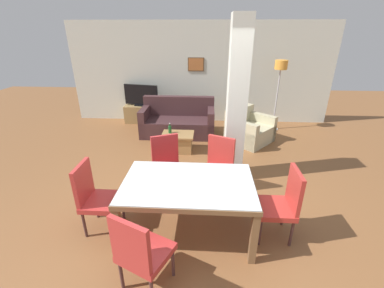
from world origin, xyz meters
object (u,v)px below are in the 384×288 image
at_px(armchair, 249,130).
at_px(tv_screen, 141,96).
at_px(coffee_table, 178,142).
at_px(floor_lamp, 280,72).
at_px(dining_chair_far_right, 218,165).
at_px(dining_chair_head_right, 282,202).
at_px(dining_table, 188,192).
at_px(tv_stand, 143,114).
at_px(dining_chair_head_left, 95,195).
at_px(sofa, 178,122).
at_px(dining_chair_near_left, 140,251).
at_px(bottle, 170,129).
at_px(dining_chair_far_left, 167,164).

height_order(armchair, tv_screen, tv_screen).
distance_m(coffee_table, floor_lamp, 3.12).
bearing_deg(armchair, dining_chair_far_right, 20.68).
bearing_deg(dining_chair_head_right, dining_table, 90.00).
bearing_deg(tv_stand, tv_screen, 0.00).
bearing_deg(floor_lamp, dining_chair_head_left, -129.00).
height_order(dining_chair_far_right, sofa, dining_chair_far_right).
relative_size(dining_table, dining_chair_near_left, 1.70).
bearing_deg(dining_chair_head_right, dining_chair_near_left, 118.84).
relative_size(coffee_table, tv_screen, 0.70).
relative_size(sofa, armchair, 1.43).
distance_m(sofa, floor_lamp, 2.83).
relative_size(dining_chair_near_left, bottle, 4.28).
height_order(tv_stand, floor_lamp, floor_lamp).
bearing_deg(tv_stand, floor_lamp, -5.66).
distance_m(dining_table, floor_lamp, 4.53).
relative_size(dining_chair_far_left, tv_stand, 0.97).
xyz_separation_m(dining_chair_far_right, dining_chair_head_left, (-1.61, -0.89, 0.00)).
height_order(dining_table, tv_screen, tv_screen).
bearing_deg(floor_lamp, dining_chair_head_right, -101.87).
height_order(dining_chair_far_left, dining_chair_head_left, same).
height_order(dining_chair_far_left, sofa, dining_chair_far_left).
height_order(dining_chair_near_left, armchair, dining_chair_near_left).
distance_m(dining_chair_far_right, tv_stand, 4.00).
distance_m(dining_chair_head_left, bottle, 2.58).
bearing_deg(dining_chair_near_left, floor_lamp, 88.43).
xyz_separation_m(armchair, floor_lamp, (0.79, 0.87, 1.23)).
distance_m(dining_chair_head_right, floor_lamp, 4.17).
distance_m(dining_chair_far_left, sofa, 2.58).
height_order(bottle, tv_stand, bottle).
bearing_deg(tv_screen, dining_chair_head_left, 106.90).
relative_size(bottle, tv_stand, 0.23).
relative_size(dining_chair_far_left, dining_chair_head_right, 1.00).
height_order(dining_chair_far_right, dining_chair_head_left, same).
distance_m(dining_chair_near_left, tv_stand, 5.35).
height_order(tv_screen, floor_lamp, floor_lamp).
bearing_deg(dining_table, floor_lamp, 63.21).
bearing_deg(tv_screen, dining_chair_near_left, 114.66).
distance_m(dining_chair_head_left, armchair, 3.94).
distance_m(sofa, bottle, 0.98).
xyz_separation_m(dining_chair_far_left, bottle, (-0.18, 1.60, -0.03)).
relative_size(dining_table, sofa, 0.90).
relative_size(dining_chair_far_right, tv_screen, 0.98).
relative_size(dining_chair_head_left, sofa, 0.53).
bearing_deg(dining_chair_head_left, bottle, 165.96).
relative_size(bottle, floor_lamp, 0.12).
distance_m(sofa, coffee_table, 1.02).
relative_size(dining_table, armchair, 1.28).
distance_m(dining_chair_far_left, dining_chair_far_right, 0.80).
distance_m(dining_chair_far_right, bottle, 1.89).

